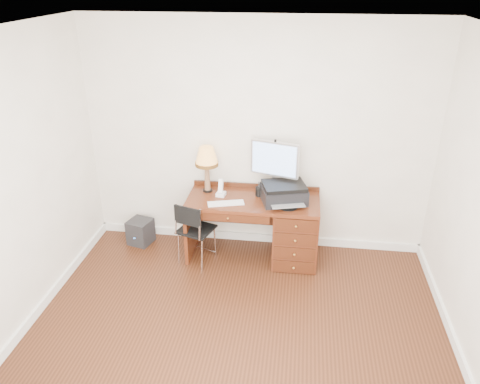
# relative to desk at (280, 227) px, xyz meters

# --- Properties ---
(ground) EXTENTS (4.00, 4.00, 0.00)m
(ground) POSITION_rel_desk_xyz_m (-0.32, -1.40, -0.41)
(ground) COLOR #33170B
(ground) RESTS_ON ground
(room_shell) EXTENTS (4.00, 4.00, 4.00)m
(room_shell) POSITION_rel_desk_xyz_m (-0.32, -0.77, -0.36)
(room_shell) COLOR white
(room_shell) RESTS_ON ground
(desk) EXTENTS (1.50, 0.67, 0.75)m
(desk) POSITION_rel_desk_xyz_m (0.00, 0.00, 0.00)
(desk) COLOR #592512
(desk) RESTS_ON ground
(monitor) EXTENTS (0.55, 0.25, 0.64)m
(monitor) POSITION_rel_desk_xyz_m (-0.11, 0.14, 0.74)
(monitor) COLOR silver
(monitor) RESTS_ON desk
(keyboard) EXTENTS (0.42, 0.22, 0.02)m
(keyboard) POSITION_rel_desk_xyz_m (-0.61, -0.17, 0.34)
(keyboard) COLOR white
(keyboard) RESTS_ON desk
(mouse_pad) EXTENTS (0.21, 0.21, 0.04)m
(mouse_pad) POSITION_rel_desk_xyz_m (0.08, -0.15, 0.35)
(mouse_pad) COLOR black
(mouse_pad) RESTS_ON desk
(printer) EXTENTS (0.56, 0.49, 0.21)m
(printer) POSITION_rel_desk_xyz_m (0.02, -0.01, 0.44)
(printer) COLOR black
(printer) RESTS_ON desk
(leg_lamp) EXTENTS (0.27, 0.27, 0.55)m
(leg_lamp) POSITION_rel_desk_xyz_m (-0.87, 0.14, 0.74)
(leg_lamp) COLOR black
(leg_lamp) RESTS_ON desk
(phone) EXTENTS (0.11, 0.11, 0.21)m
(phone) POSITION_rel_desk_xyz_m (-0.70, 0.03, 0.40)
(phone) COLOR white
(phone) RESTS_ON desk
(pen_cup) EXTENTS (0.08, 0.08, 0.11)m
(pen_cup) POSITION_rel_desk_xyz_m (-0.26, 0.09, 0.39)
(pen_cup) COLOR black
(pen_cup) RESTS_ON desk
(chair) EXTENTS (0.46, 0.46, 0.77)m
(chair) POSITION_rel_desk_xyz_m (-0.95, -0.24, 0.05)
(chair) COLOR black
(chair) RESTS_ON ground
(equipment_box) EXTENTS (0.33, 0.33, 0.31)m
(equipment_box) POSITION_rel_desk_xyz_m (-1.74, 0.10, -0.26)
(equipment_box) COLOR black
(equipment_box) RESTS_ON ground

